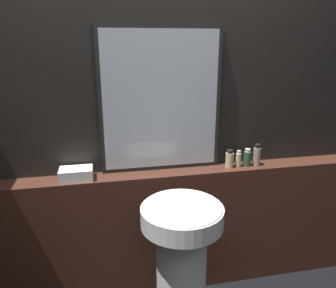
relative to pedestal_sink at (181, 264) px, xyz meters
name	(u,v)px	position (x,y,z in m)	size (l,w,h in m)	color
wall_back	(156,114)	(-0.04, 0.57, 0.74)	(8.00, 0.06, 2.50)	black
vanity_counter	(160,231)	(-0.04, 0.45, -0.07)	(2.81, 0.17, 0.88)	#422319
pedestal_sink	(181,264)	(0.00, 0.00, 0.00)	(0.45, 0.45, 0.87)	white
mirror	(161,101)	(-0.01, 0.52, 0.83)	(0.78, 0.03, 0.92)	black
towel_stack	(76,174)	(-0.56, 0.45, 0.41)	(0.20, 0.13, 0.07)	white
shampoo_bottle	(230,159)	(0.44, 0.45, 0.43)	(0.06, 0.06, 0.12)	#C6B284
conditioner_bottle	(238,159)	(0.51, 0.45, 0.43)	(0.04, 0.04, 0.11)	#C6B284
lotion_bottle	(247,158)	(0.57, 0.45, 0.43)	(0.05, 0.05, 0.12)	#2D4C3D
body_wash_bottle	(257,155)	(0.64, 0.45, 0.44)	(0.05, 0.05, 0.15)	gray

